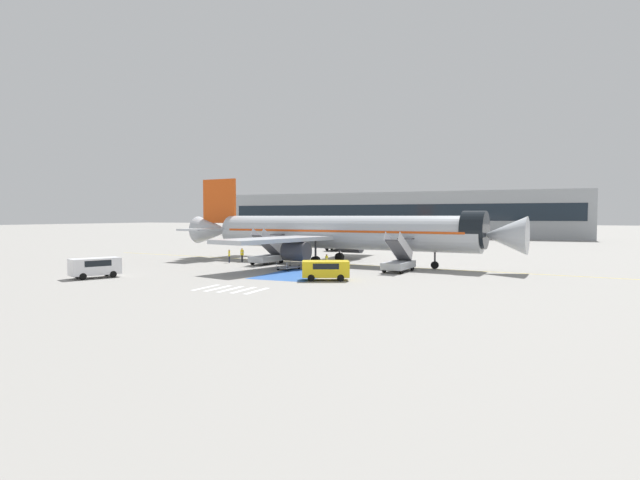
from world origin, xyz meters
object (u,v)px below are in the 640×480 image
(terminal_building, at_px, (395,215))
(boarding_stairs_forward, at_px, (399,262))
(ground_crew_0, at_px, (327,260))
(ground_crew_2, at_px, (242,254))
(boarding_stairs_aft, at_px, (267,256))
(service_van_1, at_px, (326,268))
(service_van_0, at_px, (95,266))
(baggage_cart, at_px, (289,267))
(fuel_tanker, at_px, (340,239))
(airliner, at_px, (335,232))
(ground_crew_1, at_px, (229,255))

(terminal_building, bearing_deg, boarding_stairs_forward, -75.38)
(ground_crew_0, bearing_deg, ground_crew_2, 39.87)
(boarding_stairs_aft, height_order, service_van_1, boarding_stairs_aft)
(service_van_1, bearing_deg, service_van_0, 84.62)
(baggage_cart, bearing_deg, fuel_tanker, -67.09)
(fuel_tanker, relative_size, ground_crew_2, 5.96)
(airliner, xyz_separation_m, baggage_cart, (-2.25, -8.35, -3.58))
(service_van_1, distance_m, ground_crew_0, 10.12)
(ground_crew_1, relative_size, ground_crew_2, 0.92)
(ground_crew_2, bearing_deg, boarding_stairs_forward, 16.00)
(ground_crew_1, height_order, ground_crew_2, ground_crew_2)
(service_van_0, bearing_deg, ground_crew_1, -73.97)
(fuel_tanker, xyz_separation_m, terminal_building, (-5.12, 58.22, 4.41))
(boarding_stairs_aft, bearing_deg, ground_crew_2, 171.17)
(service_van_1, height_order, ground_crew_1, service_van_1)
(ground_crew_1, bearing_deg, fuel_tanker, 138.51)
(airliner, height_order, ground_crew_2, airliner)
(boarding_stairs_aft, xyz_separation_m, service_van_0, (-8.43, -18.25, 0.09))
(terminal_building, bearing_deg, ground_crew_1, -89.39)
(airliner, distance_m, ground_crew_2, 12.33)
(fuel_tanker, bearing_deg, service_van_1, -75.22)
(ground_crew_0, bearing_deg, service_van_0, 97.13)
(boarding_stairs_aft, relative_size, terminal_building, 0.05)
(ground_crew_0, relative_size, terminal_building, 0.02)
(service_van_1, height_order, ground_crew_2, ground_crew_2)
(boarding_stairs_forward, bearing_deg, terminal_building, 110.95)
(terminal_building, bearing_deg, ground_crew_2, -88.71)
(ground_crew_1, xyz_separation_m, terminal_building, (-0.92, 86.36, 5.26))
(service_van_1, distance_m, ground_crew_2, 20.76)
(boarding_stairs_aft, bearing_deg, airliner, 33.24)
(boarding_stairs_aft, bearing_deg, service_van_0, -108.48)
(ground_crew_1, bearing_deg, baggage_cart, 34.55)
(baggage_cart, distance_m, ground_crew_2, 11.10)
(service_van_0, xyz_separation_m, ground_crew_2, (4.14, 19.41, -0.10))
(boarding_stairs_forward, bearing_deg, ground_crew_1, -177.83)
(fuel_tanker, relative_size, baggage_cart, 3.75)
(service_van_1, height_order, terminal_building, terminal_building)
(boarding_stairs_forward, height_order, ground_crew_2, boarding_stairs_forward)
(service_van_1, xyz_separation_m, ground_crew_1, (-17.59, 11.06, -0.12))
(terminal_building, bearing_deg, service_van_0, -91.22)
(service_van_1, relative_size, terminal_building, 0.05)
(ground_crew_0, height_order, ground_crew_1, ground_crew_1)
(boarding_stairs_forward, bearing_deg, baggage_cart, -160.44)
(airliner, relative_size, baggage_cart, 15.53)
(service_van_0, bearing_deg, fuel_tanker, -73.10)
(baggage_cart, xyz_separation_m, terminal_building, (-11.38, 90.68, 5.96))
(ground_crew_1, bearing_deg, boarding_stairs_aft, 59.75)
(fuel_tanker, height_order, ground_crew_2, fuel_tanker)
(service_van_1, bearing_deg, ground_crew_2, 29.20)
(baggage_cart, bearing_deg, airliner, -93.13)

